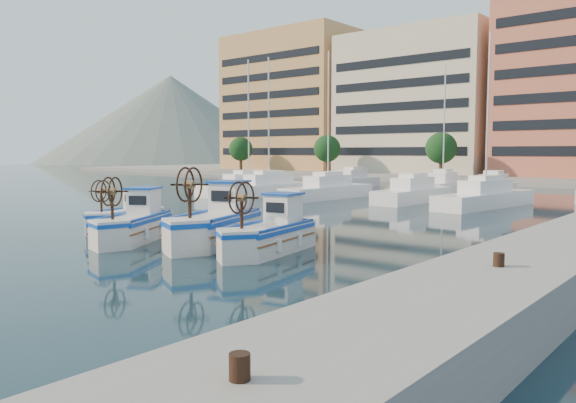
# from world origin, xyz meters

# --- Properties ---
(ground) EXTENTS (300.00, 300.00, 0.00)m
(ground) POSITION_xyz_m (0.00, 0.00, 0.00)
(ground) COLOR #183540
(ground) RESTS_ON ground
(hill_west) EXTENTS (180.00, 180.00, 60.00)m
(hill_west) POSITION_xyz_m (-140.00, 110.00, 0.00)
(hill_west) COLOR slate
(hill_west) RESTS_ON ground
(yacht_marina) EXTENTS (36.53, 24.28, 11.50)m
(yacht_marina) POSITION_xyz_m (-3.38, 27.43, 0.53)
(yacht_marina) COLOR white
(yacht_marina) RESTS_ON ground
(fishing_boat_a) EXTENTS (2.58, 4.03, 2.44)m
(fishing_boat_a) POSITION_xyz_m (-5.90, 1.27, 0.67)
(fishing_boat_a) COLOR silver
(fishing_boat_a) RESTS_ON ground
(fishing_boat_b) EXTENTS (3.70, 4.54, 2.76)m
(fishing_boat_b) POSITION_xyz_m (-2.61, -0.57, 0.76)
(fishing_boat_b) COLOR silver
(fishing_boat_b) RESTS_ON ground
(fishing_boat_c) EXTENTS (3.64, 5.24, 3.16)m
(fishing_boat_c) POSITION_xyz_m (0.59, 1.13, 0.87)
(fishing_boat_c) COLOR silver
(fishing_boat_c) RESTS_ON ground
(fishing_boat_d) EXTENTS (2.53, 4.47, 2.71)m
(fishing_boat_d) POSITION_xyz_m (3.54, 1.06, 0.75)
(fishing_boat_d) COLOR silver
(fishing_boat_d) RESTS_ON ground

